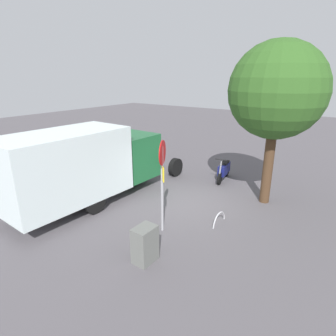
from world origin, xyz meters
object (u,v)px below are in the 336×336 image
Objects in this scene: motorcycle at (224,170)px; box_truck_near at (87,162)px; stop_sign at (162,172)px; bike_rack_hoop at (219,224)px; utility_cabinet at (145,244)px; street_tree at (277,91)px.

box_truck_near is at bearing -40.94° from motorcycle.
stop_sign is 3.52× the size of bike_rack_hoop.
bike_rack_hoop is (-1.31, 4.98, -1.62)m from box_truck_near.
bike_rack_hoop is at bearing 165.66° from utility_cabinet.
box_truck_near reaches higher than utility_cabinet.
box_truck_near is 5.40m from bike_rack_hoop.
utility_cabinet is (6.93, 0.88, -0.01)m from motorcycle.
box_truck_near is 7.41m from street_tree.
motorcycle is 2.12× the size of bike_rack_hoop.
bike_rack_hoop is (2.64, -0.71, -4.25)m from street_tree.
utility_cabinet is (5.63, -1.47, -3.74)m from street_tree.
bike_rack_hoop is at bearing 137.62° from stop_sign.
stop_sign reaches higher than utility_cabinet.
motorcycle is 0.30× the size of street_tree.
utility_cabinet is (1.55, 0.55, -1.48)m from stop_sign.
street_tree is 5.88× the size of utility_cabinet.
stop_sign is at bearing -5.07° from motorcycle.
stop_sign is 2.93× the size of utility_cabinet.
stop_sign is at bearing -89.78° from box_truck_near.
street_tree is at bearing -52.92° from box_truck_near.
box_truck_near is 3.68m from stop_sign.
street_tree is (-3.96, 5.68, 2.63)m from box_truck_near.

